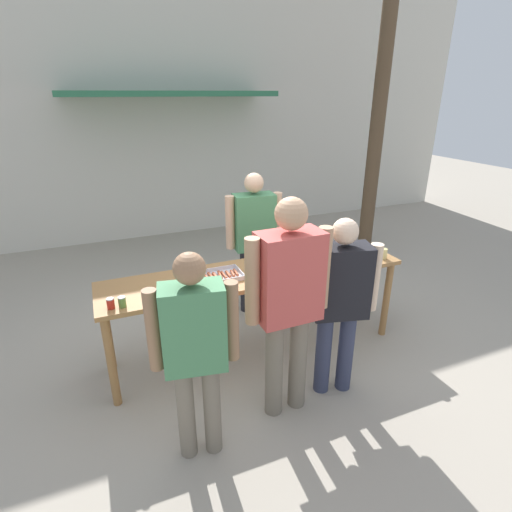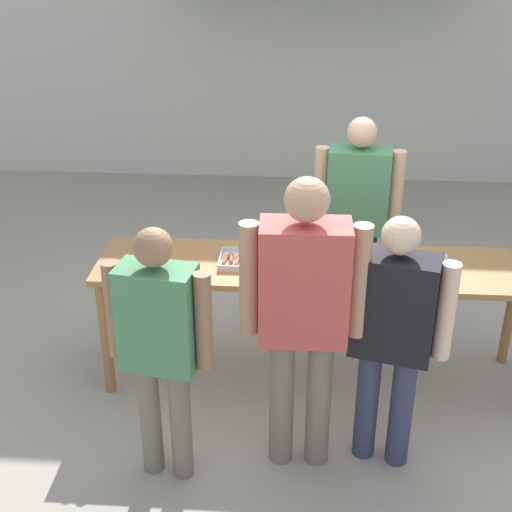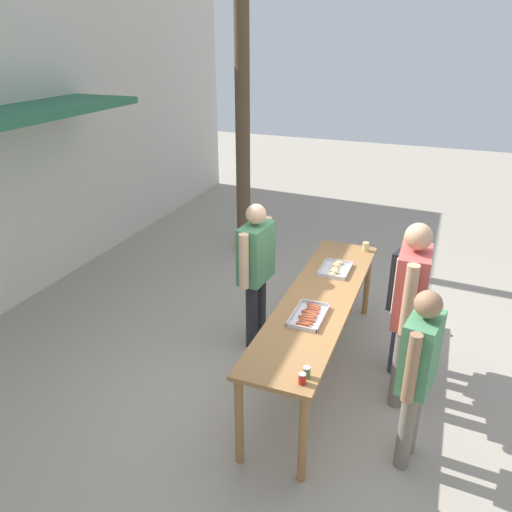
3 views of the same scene
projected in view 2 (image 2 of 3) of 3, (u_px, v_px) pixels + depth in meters
ground_plane at (312, 375)px, 4.99m from camera, size 24.00×24.00×0.00m
serving_table at (316, 278)px, 4.64m from camera, size 2.86×0.65×0.88m
food_tray_sausages at (256, 261)px, 4.61m from camera, size 0.47×0.28×0.04m
food_tray_buns at (417, 265)px, 4.54m from camera, size 0.42×0.30×0.05m
condiment_jar_mustard at (110, 268)px, 4.46m from camera, size 0.06×0.06×0.09m
condiment_jar_ketchup at (123, 269)px, 4.45m from camera, size 0.06×0.06×0.09m
person_server_behind_table at (357, 207)px, 5.23m from camera, size 0.64×0.28×1.63m
person_customer_holding_hotdog at (160, 338)px, 3.75m from camera, size 0.58×0.29×1.55m
person_customer_with_cup at (392, 326)px, 3.86m from camera, size 0.62×0.34×1.56m
person_customer_waiting_in_line at (303, 306)px, 3.79m from camera, size 0.68×0.27×1.78m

